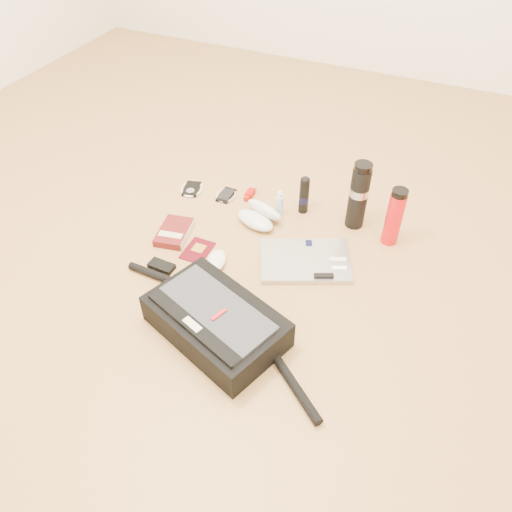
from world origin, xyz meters
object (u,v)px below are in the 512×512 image
at_px(messenger_bag, 215,321).
at_px(laptop, 305,261).
at_px(book, 174,232).
at_px(thermos_red, 394,217).
at_px(thermos_black, 358,195).

bearing_deg(messenger_bag, laptop, 90.32).
distance_m(book, thermos_red, 0.87).
relative_size(messenger_bag, laptop, 2.15).
bearing_deg(thermos_black, messenger_bag, -109.59).
bearing_deg(thermos_black, laptop, -109.09).
relative_size(messenger_bag, thermos_black, 2.96).
height_order(messenger_bag, laptop, messenger_bag).
distance_m(messenger_bag, book, 0.53).
bearing_deg(thermos_black, thermos_red, -15.69).
xyz_separation_m(messenger_bag, thermos_black, (0.26, 0.74, 0.09)).
xyz_separation_m(messenger_bag, thermos_red, (0.42, 0.69, 0.07)).
relative_size(thermos_black, thermos_red, 1.18).
bearing_deg(thermos_red, laptop, -135.48).
distance_m(thermos_black, thermos_red, 0.17).
bearing_deg(book, laptop, -3.98).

